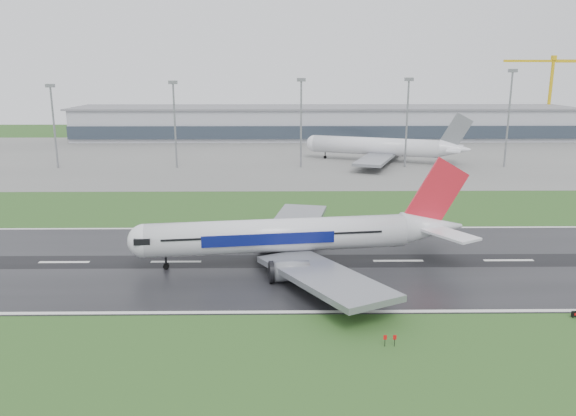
{
  "coord_description": "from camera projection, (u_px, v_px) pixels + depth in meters",
  "views": [
    {
      "loc": [
        -21.11,
        -96.05,
        33.67
      ],
      "look_at": [
        -19.75,
        12.0,
        7.0
      ],
      "focal_mm": 35.18,
      "sensor_mm": 36.0,
      "label": 1
    }
  ],
  "objects": [
    {
      "name": "floodmast_4",
      "position": [
        508.0,
        121.0,
        195.46
      ],
      "size": [
        0.64,
        0.64,
        32.56
      ],
      "primitive_type": "cylinder",
      "color": "gray",
      "rests_on": "ground"
    },
    {
      "name": "floodmast_3",
      "position": [
        407.0,
        125.0,
        195.37
      ],
      "size": [
        0.64,
        0.64,
        29.69
      ],
      "primitive_type": "cylinder",
      "color": "gray",
      "rests_on": "ground"
    },
    {
      "name": "main_airliner",
      "position": [
        302.0,
        215.0,
        98.59
      ],
      "size": [
        66.65,
        64.21,
        17.62
      ],
      "primitive_type": null,
      "rotation": [
        0.0,
        0.0,
        0.13
      ],
      "color": "silver",
      "rests_on": "runway"
    },
    {
      "name": "ground",
      "position": [
        398.0,
        261.0,
        101.57
      ],
      "size": [
        520.0,
        520.0,
        0.0
      ],
      "primitive_type": "plane",
      "color": "#254C1B",
      "rests_on": "ground"
    },
    {
      "name": "parked_airliner",
      "position": [
        382.0,
        137.0,
        208.35
      ],
      "size": [
        78.51,
        76.05,
        18.16
      ],
      "primitive_type": null,
      "rotation": [
        0.0,
        0.0,
        -0.37
      ],
      "color": "silver",
      "rests_on": "apron"
    },
    {
      "name": "floodmast_0",
      "position": [
        54.0,
        128.0,
        194.12
      ],
      "size": [
        0.64,
        0.64,
        27.63
      ],
      "primitive_type": "cylinder",
      "color": "gray",
      "rests_on": "ground"
    },
    {
      "name": "terminal",
      "position": [
        323.0,
        123.0,
        279.37
      ],
      "size": [
        240.0,
        36.0,
        15.0
      ],
      "primitive_type": "cube",
      "color": "#979AA2",
      "rests_on": "ground"
    },
    {
      "name": "floodmast_2",
      "position": [
        301.0,
        125.0,
        194.93
      ],
      "size": [
        0.64,
        0.64,
        29.55
      ],
      "primitive_type": "cylinder",
      "color": "gray",
      "rests_on": "ground"
    },
    {
      "name": "tower_crane",
      "position": [
        550.0,
        95.0,
        292.3
      ],
      "size": [
        40.71,
        9.35,
        40.73
      ],
      "primitive_type": null,
      "rotation": [
        0.0,
        0.0,
        0.18
      ],
      "color": "gold",
      "rests_on": "ground"
    },
    {
      "name": "floodmast_1",
      "position": [
        175.0,
        127.0,
        194.5
      ],
      "size": [
        0.64,
        0.64,
        28.7
      ],
      "primitive_type": "cylinder",
      "color": "gray",
      "rests_on": "ground"
    },
    {
      "name": "runway",
      "position": [
        398.0,
        261.0,
        101.56
      ],
      "size": [
        400.0,
        45.0,
        0.1
      ],
      "primitive_type": "cube",
      "color": "black",
      "rests_on": "ground"
    },
    {
      "name": "apron",
      "position": [
        334.0,
        157.0,
        222.91
      ],
      "size": [
        400.0,
        130.0,
        0.08
      ],
      "primitive_type": "cube",
      "color": "slate",
      "rests_on": "ground"
    }
  ]
}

